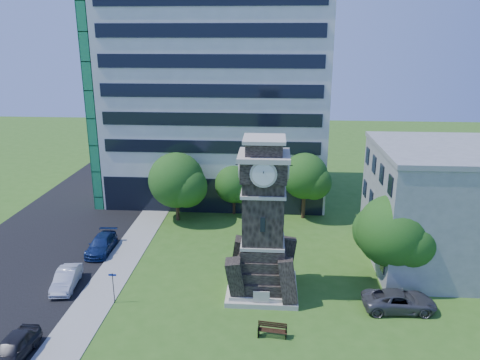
# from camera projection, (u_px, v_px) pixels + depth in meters

# --- Properties ---
(ground) EXTENTS (160.00, 160.00, 0.00)m
(ground) POSITION_uv_depth(u_px,v_px,m) (221.00, 303.00, 34.92)
(ground) COLOR #34611B
(ground) RESTS_ON ground
(sidewalk) EXTENTS (3.00, 70.00, 0.06)m
(sidewalk) POSITION_uv_depth(u_px,v_px,m) (118.00, 267.00, 40.32)
(sidewalk) COLOR gray
(sidewalk) RESTS_ON ground
(street) EXTENTS (14.00, 80.00, 0.02)m
(street) POSITION_uv_depth(u_px,v_px,m) (23.00, 264.00, 40.90)
(street) COLOR black
(street) RESTS_ON ground
(clock_tower) EXTENTS (5.40, 5.40, 12.22)m
(clock_tower) POSITION_uv_depth(u_px,v_px,m) (263.00, 228.00, 35.06)
(clock_tower) COLOR #BAB1A2
(clock_tower) RESTS_ON ground
(office_tall) EXTENTS (26.20, 15.11, 28.60)m
(office_tall) POSITION_uv_depth(u_px,v_px,m) (217.00, 78.00, 55.55)
(office_tall) COLOR white
(office_tall) RESTS_ON ground
(office_low) EXTENTS (15.20, 12.20, 10.40)m
(office_low) POSITION_uv_depth(u_px,v_px,m) (464.00, 207.00, 39.66)
(office_low) COLOR #96989B
(office_low) RESTS_ON ground
(car_street_south) EXTENTS (1.99, 4.51, 1.51)m
(car_street_south) POSITION_uv_depth(u_px,v_px,m) (13.00, 349.00, 28.62)
(car_street_south) COLOR black
(car_street_south) RESTS_ON ground
(car_street_mid) EXTENTS (2.08, 4.50, 1.43)m
(car_street_mid) POSITION_uv_depth(u_px,v_px,m) (66.00, 279.00, 36.92)
(car_street_mid) COLOR #B7B9BF
(car_street_mid) RESTS_ON ground
(car_street_north) EXTENTS (2.19, 5.01, 1.43)m
(car_street_north) POSITION_uv_depth(u_px,v_px,m) (101.00, 244.00, 43.05)
(car_street_north) COLOR navy
(car_street_north) RESTS_ON ground
(car_east_lot) EXTENTS (5.36, 2.68, 1.46)m
(car_east_lot) POSITION_uv_depth(u_px,v_px,m) (399.00, 301.00, 33.86)
(car_east_lot) COLOR #47474C
(car_east_lot) RESTS_ON ground
(park_bench) EXTENTS (1.93, 0.52, 1.00)m
(park_bench) POSITION_uv_depth(u_px,v_px,m) (272.00, 329.00, 30.89)
(park_bench) COLOR black
(park_bench) RESTS_ON ground
(street_sign) EXTENTS (0.59, 0.06, 2.44)m
(street_sign) POSITION_uv_depth(u_px,v_px,m) (113.00, 284.00, 34.53)
(street_sign) COLOR black
(street_sign) RESTS_ON ground
(tree_nw) EXTENTS (6.46, 5.87, 7.45)m
(tree_nw) POSITION_uv_depth(u_px,v_px,m) (177.00, 182.00, 49.35)
(tree_nw) COLOR #332114
(tree_nw) RESTS_ON ground
(tree_nc) EXTENTS (4.60, 4.18, 5.56)m
(tree_nc) POSITION_uv_depth(u_px,v_px,m) (234.00, 185.00, 51.46)
(tree_nc) COLOR #332114
(tree_nc) RESTS_ON ground
(tree_ne) EXTENTS (5.44, 4.94, 7.26)m
(tree_ne) POSITION_uv_depth(u_px,v_px,m) (305.00, 178.00, 49.87)
(tree_ne) COLOR #332114
(tree_ne) RESTS_ON ground
(tree_east) EXTENTS (6.36, 5.78, 7.33)m
(tree_east) POSITION_uv_depth(u_px,v_px,m) (394.00, 233.00, 36.68)
(tree_east) COLOR #332114
(tree_east) RESTS_ON ground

